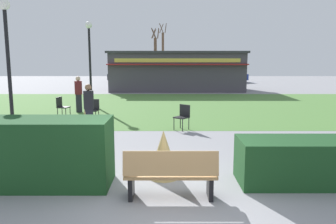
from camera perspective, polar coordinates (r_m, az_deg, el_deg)
The scene contains 21 objects.
ground_plane at distance 6.41m, azimuth -0.41°, elevation -14.71°, with size 80.00×80.00×0.00m, color gray.
lawn_patch at distance 18.03m, azimuth -0.09°, elevation 0.93°, with size 36.00×12.00×0.01m, color #4C7A38.
park_bench at distance 6.37m, azimuth 0.52°, elevation -10.25°, with size 1.70×0.52×0.95m.
hedge_left at distance 7.37m, azimuth -19.17°, elevation -6.37°, with size 2.50×1.10×1.37m, color #19421E.
hedge_right at distance 7.64m, azimuth 21.16°, elevation -7.67°, with size 2.53×1.10×0.93m, color #19421E.
ornamental_grass_behind_left at distance 8.34m, azimuth -13.43°, elevation -4.26°, with size 0.53×0.53×1.39m, color tan.
ornamental_grass_behind_right at distance 7.45m, azimuth -0.67°, elevation -7.01°, with size 0.68×0.68×1.04m, color tan.
lamppost_mid at distance 12.41m, azimuth -24.99°, elevation 9.12°, with size 0.36×0.36×4.41m.
lamppost_far at distance 19.01m, azimuth -12.78°, elevation 9.48°, with size 0.36×0.36×4.41m.
food_kiosk at distance 26.94m, azimuth 1.53°, elevation 6.88°, with size 10.27×4.94×2.99m.
cafe_chair_west at distance 15.39m, azimuth -17.15°, elevation 1.06°, with size 0.52×0.52×0.89m.
cafe_chair_east at distance 14.20m, azimuth -12.23°, elevation 0.61°, with size 0.49×0.49×0.89m.
cafe_chair_center at distance 12.31m, azimuth 2.58°, elevation -0.49°, with size 0.62×0.62×0.89m.
person_strolling at distance 11.87m, azimuth -12.90°, elevation 0.55°, with size 0.34×0.34×1.69m.
person_standing at distance 16.62m, azimuth -14.53°, elevation 2.91°, with size 0.34×0.34×1.69m.
parked_car_west_slot at distance 35.17m, azimuth -6.33°, elevation 5.97°, with size 4.34×2.34×1.20m.
parked_car_center_slot at distance 34.97m, azimuth 1.71°, elevation 6.01°, with size 4.29×2.24×1.20m.
parked_car_east_slot at distance 35.43m, azimuth 9.57°, elevation 5.92°, with size 4.29×2.24×1.20m.
tree_left_bg at distance 42.62m, azimuth -1.97°, elevation 9.19°, with size 0.91×0.96×5.89m.
tree_right_bg at distance 38.73m, azimuth -2.06°, elevation 9.03°, with size 0.91×0.96×5.68m.
tree_center_bg at distance 41.50m, azimuth -0.77°, elevation 9.57°, with size 0.91×0.96×6.44m.
Camera 1 is at (0.05, -5.86, 2.60)m, focal length 36.74 mm.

